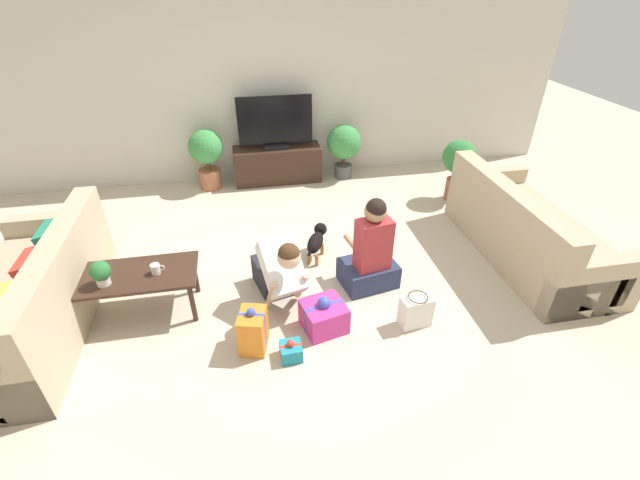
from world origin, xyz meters
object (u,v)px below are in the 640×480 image
at_px(tabletop_plant, 100,272).
at_px(gift_bag_a, 416,311).
at_px(sofa_right, 526,232).
at_px(tv, 275,125).
at_px(gift_box_b, 324,316).
at_px(person_kneeling, 279,270).
at_px(person_sitting, 371,255).
at_px(gift_box_a, 253,330).
at_px(tv_console, 278,164).
at_px(coffee_table, 134,278).
at_px(dog, 317,240).
at_px(potted_plant_back_right, 344,145).
at_px(mug, 156,269).
at_px(potted_plant_corner_right, 458,162).
at_px(gift_box_c, 291,351).
at_px(potted_plant_back_left, 207,153).
at_px(sofa_left, 34,299).

bearing_deg(tabletop_plant, gift_bag_a, -11.19).
relative_size(sofa_right, tv, 2.02).
bearing_deg(gift_box_b, gift_bag_a, -7.66).
bearing_deg(person_kneeling, tv, 69.87).
bearing_deg(person_sitting, gift_box_a, 17.73).
bearing_deg(gift_box_a, tv_console, 80.44).
height_order(coffee_table, tabletop_plant, tabletop_plant).
bearing_deg(dog, gift_bag_a, 144.90).
bearing_deg(tv_console, tabletop_plant, -122.69).
bearing_deg(sofa_right, dog, 80.15).
relative_size(dog, tabletop_plant, 2.25).
bearing_deg(potted_plant_back_right, person_kneeling, -115.18).
distance_m(tv_console, tv, 0.58).
distance_m(sofa_right, gift_box_a, 3.06).
bearing_deg(gift_box_b, sofa_right, 16.66).
xyz_separation_m(sofa_right, gift_bag_a, (-1.54, -0.81, -0.14)).
bearing_deg(dog, person_sitting, 152.23).
relative_size(mug, tabletop_plant, 0.54).
bearing_deg(potted_plant_corner_right, mug, -155.91).
xyz_separation_m(potted_plant_back_right, mug, (-2.28, -2.57, -0.02)).
distance_m(sofa_right, gift_box_b, 2.44).
height_order(person_kneeling, tabletop_plant, person_kneeling).
xyz_separation_m(coffee_table, gift_box_a, (0.98, -0.62, -0.20)).
relative_size(potted_plant_back_right, gift_box_c, 4.23).
bearing_deg(tv_console, dog, -84.24).
xyz_separation_m(gift_box_b, tabletop_plant, (-1.80, 0.41, 0.42)).
bearing_deg(tv, person_sitting, -76.43).
bearing_deg(gift_box_b, tv, 91.30).
relative_size(coffee_table, potted_plant_back_right, 1.38).
xyz_separation_m(potted_plant_back_right, potted_plant_back_left, (-1.93, 0.00, 0.02)).
xyz_separation_m(sofa_left, tv_console, (2.36, 2.61, -0.04)).
relative_size(sofa_right, tabletop_plant, 9.28).
height_order(gift_box_b, mug, mug).
bearing_deg(potted_plant_back_right, tv, 177.04).
xyz_separation_m(sofa_left, dog, (2.56, 0.59, -0.08)).
relative_size(potted_plant_back_left, mug, 7.02).
distance_m(tv, gift_box_b, 3.18).
relative_size(person_kneeling, mug, 6.91).
relative_size(potted_plant_back_left, gift_bag_a, 2.66).
relative_size(potted_plant_back_right, person_sitting, 0.81).
height_order(sofa_right, gift_bag_a, sofa_right).
distance_m(potted_plant_corner_right, person_sitting, 2.27).
xyz_separation_m(tv, gift_box_c, (-0.26, -3.39, -0.76)).
xyz_separation_m(coffee_table, potted_plant_corner_right, (3.79, 1.57, 0.15)).
xyz_separation_m(potted_plant_corner_right, person_sitting, (-1.63, -1.57, -0.18)).
bearing_deg(gift_box_c, tv, 85.68).
xyz_separation_m(person_sitting, dog, (-0.42, 0.57, -0.14)).
bearing_deg(gift_bag_a, sofa_right, 27.68).
height_order(sofa_left, tv_console, sofa_left).
distance_m(coffee_table, gift_box_a, 1.18).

